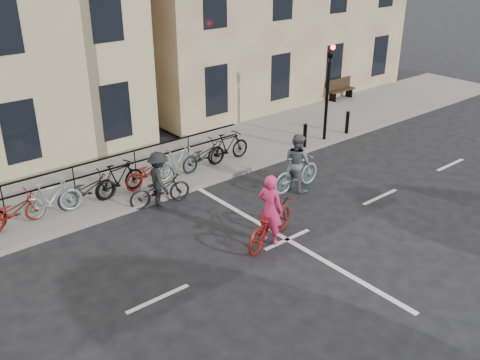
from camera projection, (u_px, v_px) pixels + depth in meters
ground at (287, 240)px, 14.22m from camera, size 120.00×120.00×0.00m
sidewalk at (53, 202)px, 16.09m from camera, size 46.00×4.00×0.15m
traffic_light at (328, 81)px, 19.82m from camera, size 0.18×0.30×3.90m
bollard_east at (305, 136)px, 19.84m from camera, size 0.14×0.14×0.90m
bollard_west at (347, 122)px, 21.23m from camera, size 0.14×0.14×0.90m
bench at (340, 88)px, 25.72m from camera, size 1.60×0.41×0.97m
parked_bikes at (101, 184)px, 15.86m from camera, size 11.45×1.23×1.05m
cyclist_pink at (270, 219)px, 13.86m from camera, size 2.29×1.41×1.93m
cyclist_grey at (297, 167)px, 16.75m from camera, size 1.93×0.92×1.86m
cyclist_dark at (159, 185)px, 15.81m from camera, size 1.98×1.18×1.68m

